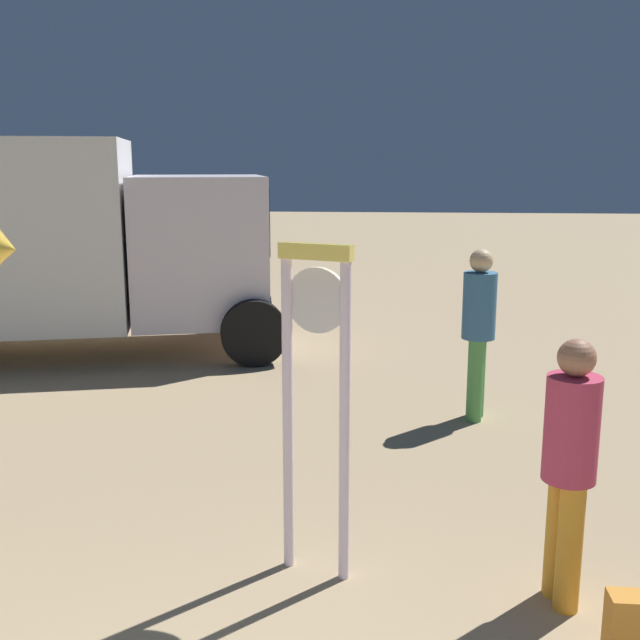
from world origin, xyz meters
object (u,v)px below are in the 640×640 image
at_px(person_near_clock, 569,460).
at_px(box_truck_near, 6,239).
at_px(person_distant, 478,326).
at_px(standing_clock, 316,375).
at_px(backpack, 631,630).

distance_m(person_near_clock, box_truck_near, 8.55).
distance_m(person_distant, box_truck_near, 6.64).
relative_size(person_near_clock, person_distant, 0.93).
bearing_deg(person_near_clock, standing_clock, 171.42).
bearing_deg(person_distant, standing_clock, -113.60).
bearing_deg(person_distant, person_near_clock, -87.59).
xyz_separation_m(standing_clock, backpack, (1.80, -0.81, -1.16)).
bearing_deg(standing_clock, box_truck_near, 131.72).
height_order(standing_clock, box_truck_near, box_truck_near).
xyz_separation_m(person_near_clock, backpack, (0.25, -0.57, -0.74)).
bearing_deg(backpack, standing_clock, 155.78).
bearing_deg(box_truck_near, standing_clock, -48.28).
height_order(person_near_clock, backpack, person_near_clock).
bearing_deg(box_truck_near, person_distant, -19.43).
xyz_separation_m(person_near_clock, person_distant, (-0.15, 3.45, 0.07)).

